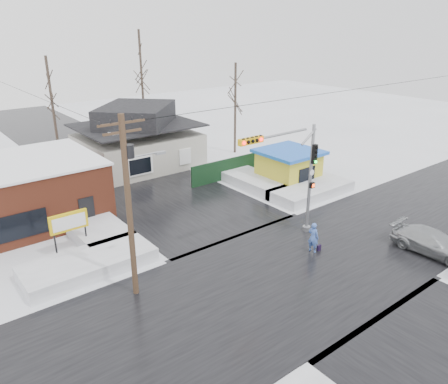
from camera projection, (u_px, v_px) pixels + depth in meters
ground at (298, 270)px, 23.86m from camera, size 120.00×120.00×0.00m
road_ns at (298, 269)px, 23.85m from camera, size 10.00×120.00×0.02m
road_ew at (298, 269)px, 23.85m from camera, size 120.00×10.00×0.02m
snowbank_nw at (89, 264)px, 23.65m from camera, size 7.00×3.00×0.80m
snowbank_ne at (311, 190)px, 34.02m from camera, size 7.00×3.00×0.80m
snowbank_nside_w at (88, 223)px, 28.47m from camera, size 3.00×8.00×0.80m
snowbank_nside_e at (250, 179)px, 36.53m from camera, size 3.00×8.00×0.80m
traffic_signal at (294, 169)px, 25.78m from camera, size 6.05×0.68×7.00m
utility_pole at (130, 198)px, 20.00m from camera, size 3.15×0.44×9.00m
brick_building at (3, 195)px, 28.48m from camera, size 12.20×8.20×4.12m
marquee_sign at (69, 223)px, 24.93m from camera, size 2.20×0.21×2.55m
house at (138, 139)px, 40.17m from camera, size 10.40×8.40×5.76m
kiosk at (288, 167)px, 36.12m from camera, size 4.60×4.60×2.88m
fence at (230, 168)px, 37.53m from camera, size 8.00×0.12×1.80m
tree_far_left at (49, 80)px, 37.71m from camera, size 3.00×3.00×10.00m
tree_far_mid at (140, 55)px, 44.35m from camera, size 3.00×3.00×12.00m
tree_far_right at (235, 82)px, 42.82m from camera, size 3.00×3.00×9.00m
pedestrian at (313, 238)px, 25.41m from camera, size 0.56×0.74×1.84m
car at (433, 243)px, 25.33m from camera, size 2.18×4.82×1.37m
shopping_bag at (319, 248)px, 25.78m from camera, size 0.28×0.13×0.35m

